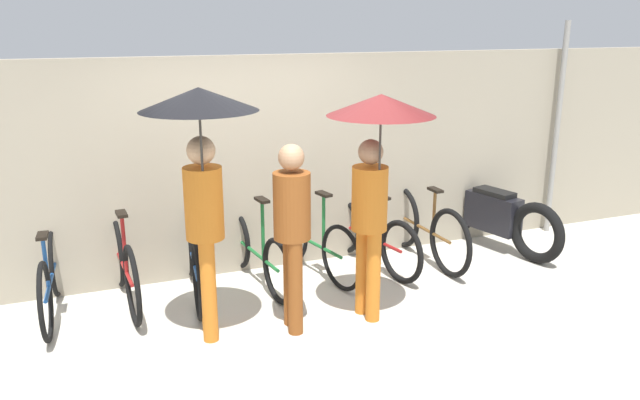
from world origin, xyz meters
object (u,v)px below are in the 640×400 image
(parked_bicycle_3, at_px, (256,252))
(motorcycle, at_px, (493,215))
(parked_bicycle_1, at_px, (124,265))
(pedestrian_leading, at_px, (201,152))
(pedestrian_center, at_px, (292,224))
(parked_bicycle_0, at_px, (50,278))
(parked_bicycle_2, at_px, (193,258))
(pedestrian_trailing, at_px, (376,151))
(parked_bicycle_5, at_px, (370,236))
(parked_bicycle_4, at_px, (314,242))
(parked_bicycle_6, at_px, (424,228))

(parked_bicycle_3, height_order, motorcycle, parked_bicycle_3)
(parked_bicycle_1, height_order, pedestrian_leading, pedestrian_leading)
(parked_bicycle_3, relative_size, pedestrian_center, 1.02)
(parked_bicycle_0, bearing_deg, parked_bicycle_2, -87.21)
(parked_bicycle_2, bearing_deg, pedestrian_trailing, -123.41)
(parked_bicycle_5, xyz_separation_m, pedestrian_trailing, (-0.55, -1.19, 1.23))
(parked_bicycle_5, relative_size, pedestrian_center, 1.03)
(parked_bicycle_3, xyz_separation_m, parked_bicycle_5, (1.31, 0.01, 0.00))
(parked_bicycle_2, height_order, motorcycle, parked_bicycle_2)
(parked_bicycle_4, xyz_separation_m, parked_bicycle_5, (0.65, -0.02, -0.01))
(parked_bicycle_0, bearing_deg, parked_bicycle_4, -85.47)
(parked_bicycle_3, height_order, pedestrian_center, pedestrian_center)
(parked_bicycle_5, height_order, parked_bicycle_6, parked_bicycle_5)
(pedestrian_leading, xyz_separation_m, pedestrian_center, (0.73, -0.06, -0.67))
(pedestrian_leading, distance_m, pedestrian_center, 0.99)
(parked_bicycle_2, xyz_separation_m, parked_bicycle_4, (1.30, 0.06, -0.03))
(parked_bicycle_5, bearing_deg, pedestrian_leading, 106.25)
(parked_bicycle_4, height_order, pedestrian_trailing, pedestrian_trailing)
(pedestrian_leading, height_order, motorcycle, pedestrian_leading)
(parked_bicycle_1, bearing_deg, parked_bicycle_3, -94.21)
(parked_bicycle_0, height_order, parked_bicycle_5, parked_bicycle_5)
(parked_bicycle_5, height_order, pedestrian_leading, pedestrian_leading)
(pedestrian_leading, height_order, pedestrian_trailing, pedestrian_leading)
(parked_bicycle_0, height_order, parked_bicycle_4, parked_bicycle_0)
(parked_bicycle_0, xyz_separation_m, parked_bicycle_2, (1.31, -0.02, 0.02))
(parked_bicycle_2, height_order, pedestrian_leading, pedestrian_leading)
(parked_bicycle_2, bearing_deg, pedestrian_center, -140.96)
(parked_bicycle_2, xyz_separation_m, parked_bicycle_3, (0.65, 0.04, -0.04))
(parked_bicycle_0, height_order, parked_bicycle_1, parked_bicycle_1)
(parked_bicycle_3, bearing_deg, parked_bicycle_5, -97.24)
(pedestrian_trailing, bearing_deg, parked_bicycle_6, -143.80)
(parked_bicycle_1, xyz_separation_m, pedestrian_center, (1.34, -1.09, 0.59))
(parked_bicycle_1, distance_m, parked_bicycle_2, 0.66)
(parked_bicycle_4, height_order, motorcycle, parked_bicycle_4)
(parked_bicycle_1, relative_size, pedestrian_center, 1.02)
(parked_bicycle_6, bearing_deg, parked_bicycle_4, 84.98)
(parked_bicycle_2, relative_size, parked_bicycle_5, 1.06)
(parked_bicycle_2, xyz_separation_m, pedestrian_trailing, (1.41, -1.15, 1.19))
(parked_bicycle_3, xyz_separation_m, parked_bicycle_6, (1.96, -0.05, 0.03))
(motorcycle, bearing_deg, parked_bicycle_4, 76.53)
(parked_bicycle_3, xyz_separation_m, motorcycle, (2.95, 0.04, 0.04))
(parked_bicycle_6, xyz_separation_m, pedestrian_center, (-1.93, -1.03, 0.59))
(parked_bicycle_0, xyz_separation_m, motorcycle, (4.91, 0.06, 0.02))
(parked_bicycle_6, xyz_separation_m, pedestrian_trailing, (-1.20, -1.14, 1.19))
(parked_bicycle_3, bearing_deg, parked_bicycle_6, -98.85)
(pedestrian_center, bearing_deg, motorcycle, -153.32)
(parked_bicycle_0, relative_size, motorcycle, 0.86)
(parked_bicycle_2, xyz_separation_m, motorcycle, (3.60, 0.07, 0.00))
(parked_bicycle_4, bearing_deg, parked_bicycle_3, 79.98)
(parked_bicycle_0, height_order, parked_bicycle_3, parked_bicycle_3)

